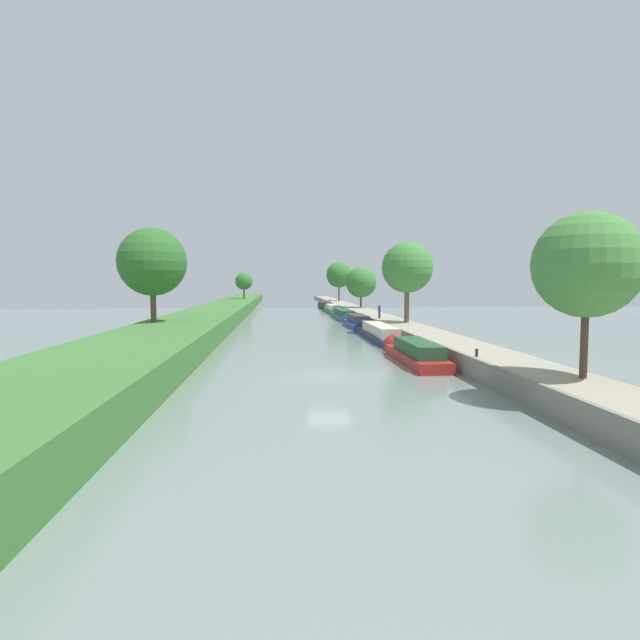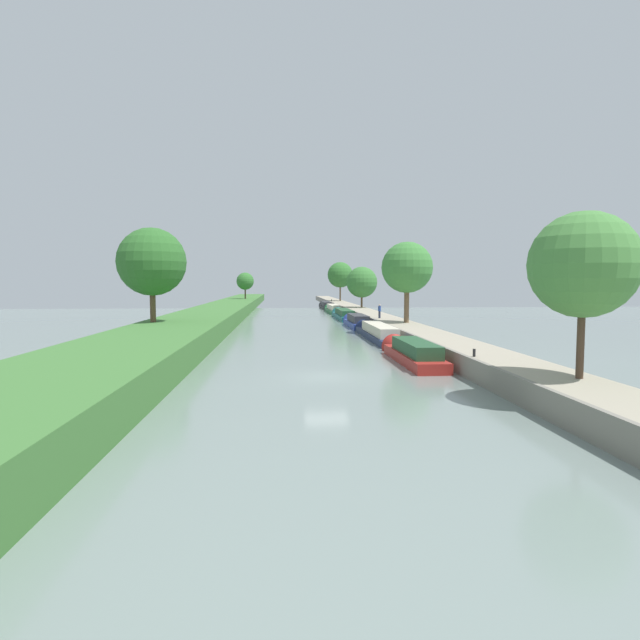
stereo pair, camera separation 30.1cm
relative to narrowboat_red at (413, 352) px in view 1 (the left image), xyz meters
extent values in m
plane|color=slate|center=(-6.33, -5.43, -0.61)|extent=(160.00, 160.00, 0.00)
cube|color=#3D7033|center=(-18.18, -5.43, 0.31)|extent=(7.54, 260.00, 1.83)
cube|color=#9E937F|center=(3.56, -5.43, -0.01)|extent=(3.61, 260.00, 1.20)
cube|color=gray|center=(1.63, -5.43, 0.02)|extent=(0.25, 260.00, 1.25)
cube|color=maroon|center=(0.00, -0.80, -0.26)|extent=(2.13, 9.84, 0.69)
cube|color=#234C2D|center=(0.00, -1.30, 0.50)|extent=(1.74, 6.89, 0.84)
cone|color=maroon|center=(0.00, 4.75, -0.26)|extent=(2.02, 1.28, 2.02)
cube|color=#141E42|center=(0.26, 13.81, -0.31)|extent=(2.07, 14.48, 0.58)
cube|color=beige|center=(0.26, 13.09, 0.42)|extent=(1.69, 10.13, 0.88)
cone|color=#141E42|center=(0.26, 21.67, -0.31)|extent=(1.96, 1.24, 1.96)
cube|color=#283D93|center=(0.25, 27.27, -0.27)|extent=(2.17, 9.72, 0.67)
cube|color=#333338|center=(0.25, 26.78, 0.50)|extent=(1.78, 6.80, 0.87)
cone|color=#283D93|center=(0.25, 32.78, -0.27)|extent=(2.06, 1.30, 2.06)
cube|color=#195B60|center=(0.25, 41.06, -0.26)|extent=(2.14, 13.86, 0.69)
cube|color=#234C2D|center=(0.25, 40.37, 0.47)|extent=(1.76, 9.70, 0.77)
cone|color=#195B60|center=(0.25, 48.64, -0.26)|extent=(2.04, 1.29, 2.04)
cube|color=#1E6033|center=(0.32, 57.31, -0.29)|extent=(2.02, 14.14, 0.62)
cube|color=beige|center=(0.32, 56.61, 0.43)|extent=(1.65, 9.90, 0.83)
cone|color=#1E6033|center=(0.32, 64.99, -0.29)|extent=(1.92, 1.21, 1.92)
cube|color=black|center=(0.22, 72.50, -0.33)|extent=(1.99, 12.62, 0.56)
cube|color=#333338|center=(0.22, 71.87, 0.39)|extent=(1.63, 8.83, 0.87)
cone|color=black|center=(0.22, 79.41, -0.33)|extent=(1.89, 1.20, 1.89)
cylinder|color=#4C3828|center=(4.22, -13.12, 2.45)|extent=(0.33, 0.33, 3.73)
sphere|color=#47843D|center=(4.22, -13.12, 5.60)|extent=(4.65, 4.65, 4.65)
cylinder|color=brown|center=(4.17, 18.44, 2.75)|extent=(0.52, 0.52, 4.32)
sphere|color=#3D7F38|center=(4.17, 18.44, 6.38)|extent=(5.34, 5.34, 5.34)
cylinder|color=brown|center=(4.51, 51.27, 2.01)|extent=(0.32, 0.32, 2.83)
sphere|color=#387533|center=(4.51, 51.27, 4.85)|extent=(5.20, 5.20, 5.20)
cylinder|color=brown|center=(4.41, 82.71, 2.76)|extent=(0.35, 0.35, 4.34)
sphere|color=#33702D|center=(4.41, 82.71, 6.53)|extent=(5.83, 5.83, 5.83)
cylinder|color=#4C3828|center=(-16.94, 78.92, 2.63)|extent=(0.32, 0.32, 2.82)
sphere|color=#33702D|center=(-16.94, 78.92, 5.08)|extent=(3.78, 3.78, 3.78)
cylinder|color=brown|center=(-20.55, 12.81, 3.11)|extent=(0.51, 0.51, 3.77)
sphere|color=#2D6628|center=(-20.55, 12.81, 6.67)|extent=(6.13, 6.13, 6.13)
cylinder|color=#282D42|center=(2.62, 25.36, 1.00)|extent=(0.26, 0.26, 0.82)
cylinder|color=#28428E|center=(2.62, 25.36, 1.72)|extent=(0.34, 0.34, 0.62)
sphere|color=tan|center=(2.62, 25.36, 2.14)|extent=(0.22, 0.22, 0.22)
cylinder|color=black|center=(2.05, -6.31, 0.82)|extent=(0.16, 0.16, 0.45)
cylinder|color=black|center=(2.05, 79.14, 0.82)|extent=(0.16, 0.16, 0.45)
camera|label=1|loc=(-9.15, -34.65, 4.83)|focal=28.88mm
camera|label=2|loc=(-8.85, -34.67, 4.83)|focal=28.88mm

